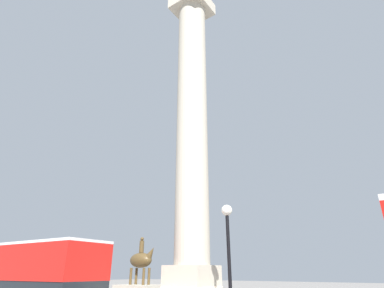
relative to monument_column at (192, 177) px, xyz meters
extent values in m
cube|color=#BCB29E|center=(0.00, 0.00, -5.02)|extent=(2.10, 2.10, 1.14)
cylinder|color=#BCB29E|center=(0.00, 0.00, 3.87)|extent=(1.80, 1.80, 16.64)
cube|color=#BCB29E|center=(0.00, 0.00, 12.64)|extent=(2.43, 2.43, 0.90)
cube|color=black|center=(-7.35, -4.49, -5.38)|extent=(10.18, 3.03, 0.55)
cube|color=red|center=(-7.35, -4.49, -4.33)|extent=(10.18, 3.07, 1.55)
cube|color=silver|center=(-7.35, -4.49, -3.50)|extent=(10.18, 3.07, 0.12)
ellipsoid|color=brown|center=(-8.55, 5.22, -3.91)|extent=(2.07, 1.16, 1.10)
cone|color=brown|center=(-7.57, 5.25, -3.42)|extent=(1.08, 0.64, 1.15)
cylinder|color=brown|center=(-8.55, 5.22, -2.92)|extent=(0.36, 0.36, 0.90)
sphere|color=brown|center=(-8.55, 5.22, -2.33)|extent=(0.28, 0.28, 0.28)
cylinder|color=brown|center=(-7.91, 5.54, -5.05)|extent=(0.20, 0.20, 1.18)
cylinder|color=brown|center=(-7.89, 4.94, -5.05)|extent=(0.20, 0.20, 1.18)
cylinder|color=brown|center=(-9.21, 5.50, -5.05)|extent=(0.20, 0.20, 1.18)
cylinder|color=brown|center=(-9.19, 4.90, -5.05)|extent=(0.20, 0.20, 1.18)
cylinder|color=black|center=(2.96, -1.66, -5.23)|extent=(0.14, 0.14, 5.29)
sphere|color=white|center=(2.96, -1.66, -2.36)|extent=(0.45, 0.45, 0.45)
camera|label=1|loc=(9.05, -12.85, -4.74)|focal=28.00mm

